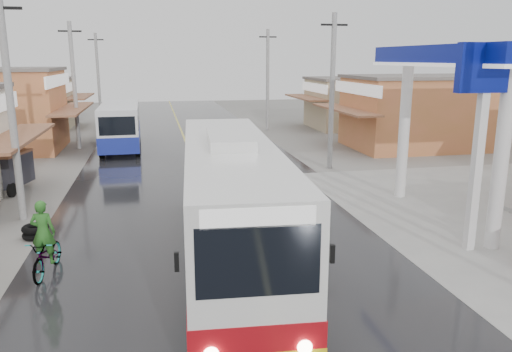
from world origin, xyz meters
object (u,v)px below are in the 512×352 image
object	(u,v)px
cyclist	(46,250)
tyre_stack	(36,231)
tricycle_near	(7,169)
coach_bus	(230,200)
second_bus	(121,125)

from	to	relation	value
cyclist	tyre_stack	size ratio (longest dim) A/B	2.52
tricycle_near	tyre_stack	distance (m)	7.01
coach_bus	cyclist	distance (m)	5.16
cyclist	coach_bus	bearing A→B (deg)	9.34
coach_bus	tricycle_near	xyz separation A→B (m)	(-8.47, 9.56, -0.79)
second_bus	tyre_stack	bearing A→B (deg)	-97.38
second_bus	cyclist	distance (m)	19.76
cyclist	tricycle_near	bearing A→B (deg)	118.26
coach_bus	tricycle_near	distance (m)	12.79
second_bus	tyre_stack	world-z (taller)	second_bus
tyre_stack	second_bus	bearing A→B (deg)	83.68
second_bus	tyre_stack	size ratio (longest dim) A/B	10.20
second_bus	tricycle_near	xyz separation A→B (m)	(-4.29, -10.11, -0.55)
cyclist	tricycle_near	size ratio (longest dim) A/B	0.83
coach_bus	tricycle_near	size ratio (longest dim) A/B	4.66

